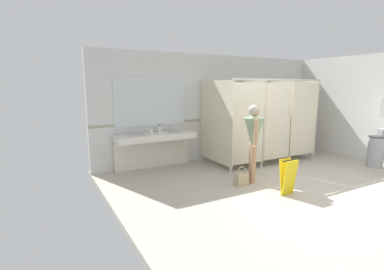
# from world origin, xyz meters

# --- Properties ---
(ground_plane) EXTENTS (6.74, 6.47, 0.10)m
(ground_plane) POSITION_xyz_m (0.00, 0.00, -0.05)
(ground_plane) COLOR #B2A899
(wall_back) EXTENTS (6.74, 0.12, 2.70)m
(wall_back) POSITION_xyz_m (0.00, 3.00, 1.35)
(wall_back) COLOR silver
(wall_back) RESTS_ON ground_plane
(wall_back_tile_band) EXTENTS (6.74, 0.01, 0.06)m
(wall_back_tile_band) POSITION_xyz_m (0.00, 2.93, 1.05)
(wall_back_tile_band) COLOR #9E937F
(wall_back_tile_band) RESTS_ON wall_back
(vanity_counter) EXTENTS (1.84, 0.53, 0.96)m
(vanity_counter) POSITION_xyz_m (-1.95, 2.73, 0.61)
(vanity_counter) COLOR silver
(vanity_counter) RESTS_ON ground_plane
(mirror_panel) EXTENTS (1.74, 0.02, 1.12)m
(mirror_panel) POSITION_xyz_m (-1.95, 2.92, 1.55)
(mirror_panel) COLOR silver
(mirror_panel) RESTS_ON wall_back
(bathroom_stalls) EXTENTS (2.74, 1.38, 2.08)m
(bathroom_stalls) POSITION_xyz_m (0.74, 2.03, 1.09)
(bathroom_stalls) COLOR beige
(bathroom_stalls) RESTS_ON ground_plane
(paper_towel_dispenser_lower) EXTENTS (0.31, 0.13, 0.46)m
(paper_towel_dispenser_lower) POSITION_xyz_m (3.00, 0.36, 0.67)
(paper_towel_dispenser_lower) COLOR #B7BABF
(paper_towel_dispenser_lower) RESTS_ON wall_side_right
(trash_bin) EXTENTS (0.36, 0.36, 0.75)m
(trash_bin) POSITION_xyz_m (2.70, 0.33, 0.38)
(trash_bin) COLOR #99999E
(trash_bin) RESTS_ON ground_plane
(person_standing) EXTENTS (0.55, 0.55, 1.55)m
(person_standing) POSITION_xyz_m (-0.57, 0.91, 0.97)
(person_standing) COLOR tan
(person_standing) RESTS_ON ground_plane
(handbag) EXTENTS (0.26, 0.15, 0.38)m
(handbag) POSITION_xyz_m (-0.90, 0.84, 0.13)
(handbag) COLOR tan
(handbag) RESTS_ON ground_plane
(soap_dispenser) EXTENTS (0.07, 0.07, 0.18)m
(soap_dispenser) POSITION_xyz_m (-1.79, 2.81, 0.92)
(soap_dispenser) COLOR white
(soap_dispenser) RESTS_ON vanity_counter
(paper_cup) EXTENTS (0.07, 0.07, 0.10)m
(paper_cup) POSITION_xyz_m (-2.08, 2.62, 0.89)
(paper_cup) COLOR white
(paper_cup) RESTS_ON vanity_counter
(wet_floor_sign) EXTENTS (0.28, 0.19, 0.64)m
(wet_floor_sign) POSITION_xyz_m (-0.49, 0.06, 0.33)
(wet_floor_sign) COLOR yellow
(wet_floor_sign) RESTS_ON ground_plane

